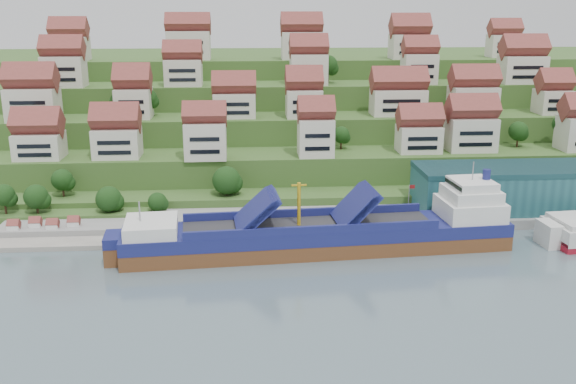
{
  "coord_description": "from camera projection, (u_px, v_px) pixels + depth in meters",
  "views": [
    {
      "loc": [
        -17.49,
        -120.97,
        46.91
      ],
      "look_at": [
        -7.99,
        14.0,
        8.0
      ],
      "focal_mm": 40.0,
      "sensor_mm": 36.0,
      "label": 1
    }
  ],
  "objects": [
    {
      "name": "ground",
      "position": [
        332.0,
        248.0,
        130.12
      ],
      "size": [
        300.0,
        300.0,
        0.0
      ],
      "primitive_type": "plane",
      "color": "slate",
      "rests_on": "ground"
    },
    {
      "name": "warehouse",
      "position": [
        546.0,
        187.0,
        147.94
      ],
      "size": [
        60.0,
        15.0,
        10.0
      ],
      "primitive_type": "cube",
      "color": "#23585F",
      "rests_on": "quay"
    },
    {
      "name": "cargo_ship",
      "position": [
        329.0,
        235.0,
        128.16
      ],
      "size": [
        77.61,
        17.72,
        17.05
      ],
      "rotation": [
        0.0,
        0.0,
        0.08
      ],
      "color": "brown",
      "rests_on": "ground"
    },
    {
      "name": "pebble_beach",
      "position": [
        57.0,
        233.0,
        137.57
      ],
      "size": [
        45.0,
        20.0,
        1.0
      ],
      "primitive_type": "cube",
      "color": "gray",
      "rests_on": "ground"
    },
    {
      "name": "beach_huts",
      "position": [
        45.0,
        228.0,
        135.8
      ],
      "size": [
        14.4,
        3.7,
        2.2
      ],
      "color": "white",
      "rests_on": "pebble_beach"
    },
    {
      "name": "hillside",
      "position": [
        293.0,
        115.0,
        226.45
      ],
      "size": [
        260.0,
        128.0,
        31.0
      ],
      "color": "#2D4C1E",
      "rests_on": "ground"
    },
    {
      "name": "quay",
      "position": [
        410.0,
        218.0,
        145.55
      ],
      "size": [
        180.0,
        14.0,
        2.2
      ],
      "primitive_type": "cube",
      "color": "gray",
      "rests_on": "ground"
    },
    {
      "name": "hillside_village",
      "position": [
        305.0,
        91.0,
        181.49
      ],
      "size": [
        157.56,
        65.46,
        28.91
      ],
      "color": "beige",
      "rests_on": "ground"
    },
    {
      "name": "flagpole",
      "position": [
        409.0,
        200.0,
        139.03
      ],
      "size": [
        1.28,
        0.16,
        8.0
      ],
      "color": "gray",
      "rests_on": "quay"
    },
    {
      "name": "hillside_trees",
      "position": [
        265.0,
        132.0,
        166.6
      ],
      "size": [
        142.65,
        62.47,
        30.67
      ],
      "color": "#1C4316",
      "rests_on": "ground"
    }
  ]
}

